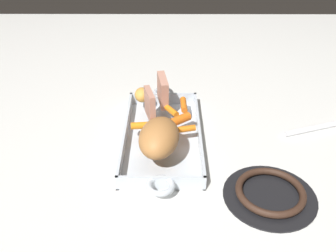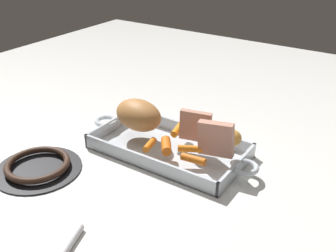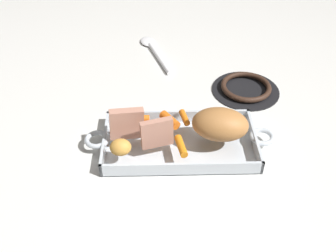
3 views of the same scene
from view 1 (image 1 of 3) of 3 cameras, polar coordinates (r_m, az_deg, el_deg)
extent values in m
plane|color=silver|center=(0.99, -0.87, -2.13)|extent=(2.14, 2.14, 0.00)
cube|color=silver|center=(0.99, -0.87, -1.98)|extent=(0.38, 0.20, 0.01)
cube|color=silver|center=(0.99, 4.69, -1.26)|extent=(0.38, 0.01, 0.04)
cube|color=silver|center=(0.99, -6.42, -1.23)|extent=(0.38, 0.01, 0.04)
cube|color=silver|center=(0.84, -1.09, -8.57)|extent=(0.01, 0.20, 0.04)
cube|color=silver|center=(1.14, -0.73, 4.11)|extent=(0.01, 0.20, 0.04)
torus|color=silver|center=(0.82, -1.12, -8.93)|extent=(0.06, 0.06, 0.01)
torus|color=silver|center=(1.15, -0.72, 4.99)|extent=(0.06, 0.06, 0.01)
ellipsoid|color=#B5763F|center=(0.87, -1.34, -1.74)|extent=(0.15, 0.11, 0.08)
cube|color=tan|center=(1.00, -2.75, 3.27)|extent=(0.08, 0.03, 0.08)
cube|color=tan|center=(1.06, -0.83, 5.35)|extent=(0.09, 0.03, 0.09)
cylinder|color=orange|center=(1.06, 2.38, 3.21)|extent=(0.06, 0.02, 0.02)
cylinder|color=orange|center=(0.96, 2.65, -0.44)|extent=(0.03, 0.05, 0.02)
cylinder|color=orange|center=(0.99, 1.81, 0.98)|extent=(0.05, 0.06, 0.02)
cylinder|color=orange|center=(1.03, 0.43, 2.38)|extent=(0.06, 0.04, 0.02)
cylinder|color=orange|center=(0.97, -3.68, 0.04)|extent=(0.03, 0.07, 0.02)
ellipsoid|color=gold|center=(1.08, -3.93, 4.70)|extent=(0.05, 0.04, 0.04)
cylinder|color=black|center=(0.86, 15.03, -10.05)|extent=(0.20, 0.20, 0.01)
torus|color=#382319|center=(0.85, 15.14, -9.48)|extent=(0.15, 0.15, 0.02)
cylinder|color=white|center=(1.10, 21.45, -0.22)|extent=(0.08, 0.19, 0.02)
camera|label=2|loc=(1.45, 32.53, 26.74)|focal=42.33mm
camera|label=3|loc=(1.11, -46.79, 29.39)|focal=40.63mm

